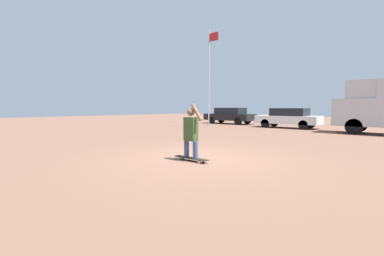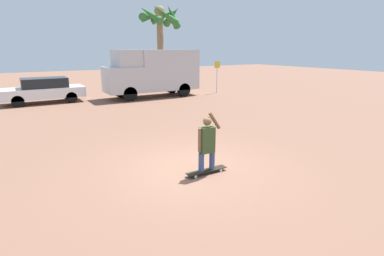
% 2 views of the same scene
% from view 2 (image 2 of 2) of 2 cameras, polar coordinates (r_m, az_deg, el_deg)
% --- Properties ---
extents(ground_plane, '(80.00, 80.00, 0.00)m').
position_cam_2_polar(ground_plane, '(8.00, 0.26, -7.63)').
color(ground_plane, brown).
extents(skateboard, '(1.12, 0.22, 0.09)m').
position_cam_2_polar(skateboard, '(7.65, 2.79, -8.12)').
color(skateboard, black).
rests_on(skateboard, ground_plane).
extents(person_skateboarder, '(0.65, 0.22, 1.51)m').
position_cam_2_polar(person_skateboarder, '(7.38, 2.86, -2.59)').
color(person_skateboarder, '#384C7A').
rests_on(person_skateboarder, skateboard).
extents(camper_van, '(6.01, 2.05, 3.00)m').
position_cam_2_polar(camper_van, '(19.85, -7.35, 10.65)').
color(camper_van, black).
rests_on(camper_van, ground_plane).
extents(parked_car_white, '(4.40, 1.77, 1.44)m').
position_cam_2_polar(parked_car_white, '(19.45, -26.39, 6.54)').
color(parked_car_white, black).
rests_on(parked_car_white, ground_plane).
extents(palm_tree_near_van, '(4.01, 3.96, 6.76)m').
position_cam_2_polar(palm_tree_near_van, '(27.70, -6.03, 19.62)').
color(palm_tree_near_van, '#8E704C').
rests_on(palm_tree_near_van, ground_plane).
extents(street_sign, '(0.44, 0.06, 2.21)m').
position_cam_2_polar(street_sign, '(21.45, 4.78, 10.45)').
color(street_sign, '#B7B7BC').
rests_on(street_sign, ground_plane).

